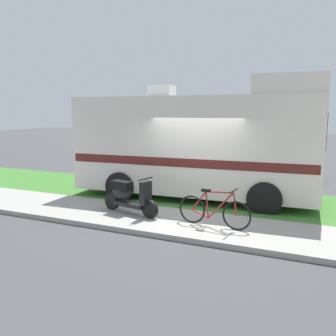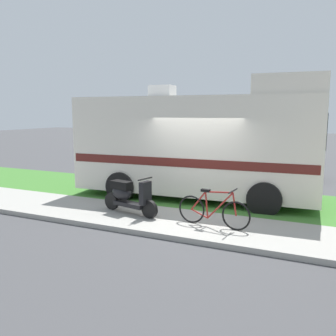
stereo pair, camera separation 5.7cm
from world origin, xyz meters
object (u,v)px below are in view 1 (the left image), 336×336
(motorhome_rv, at_px, (198,144))
(scooter, at_px, (128,196))
(bicycle, at_px, (214,210))
(pickup_truck_near, at_px, (238,152))

(motorhome_rv, height_order, scooter, motorhome_rv)
(bicycle, height_order, pickup_truck_near, pickup_truck_near)
(scooter, height_order, bicycle, scooter)
(bicycle, xyz_separation_m, pickup_truck_near, (-1.22, 7.56, 0.46))
(scooter, relative_size, pickup_truck_near, 0.32)
(scooter, bearing_deg, bicycle, -3.64)
(scooter, xyz_separation_m, bicycle, (2.28, -0.14, -0.09))
(scooter, bearing_deg, motorhome_rv, 69.30)
(bicycle, relative_size, pickup_truck_near, 0.32)
(motorhome_rv, relative_size, bicycle, 4.24)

